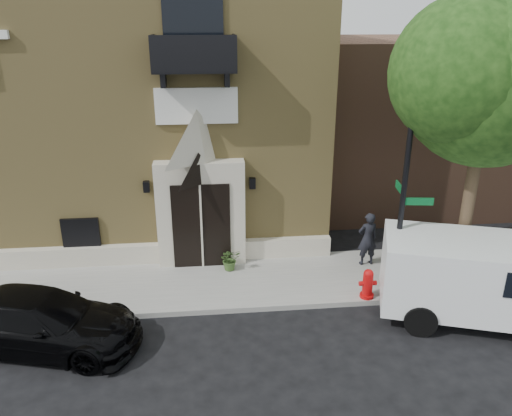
{
  "coord_description": "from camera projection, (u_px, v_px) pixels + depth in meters",
  "views": [
    {
      "loc": [
        -0.77,
        -11.12,
        7.28
      ],
      "look_at": [
        0.57,
        2.0,
        2.15
      ],
      "focal_mm": 35.0,
      "sensor_mm": 36.0,
      "label": 1
    }
  ],
  "objects": [
    {
      "name": "pedestrian_near",
      "position": [
        368.0,
        239.0,
        14.97
      ],
      "size": [
        0.64,
        0.46,
        1.67
      ],
      "primitive_type": "imported",
      "rotation": [
        0.0,
        0.0,
        3.24
      ],
      "color": "black",
      "rests_on": "sidewalk"
    },
    {
      "name": "street_tree_left",
      "position": [
        492.0,
        78.0,
        11.78
      ],
      "size": [
        4.97,
        4.38,
        7.77
      ],
      "color": "#38281C",
      "rests_on": "sidewalk"
    },
    {
      "name": "dumpster",
      "position": [
        509.0,
        258.0,
        14.14
      ],
      "size": [
        2.24,
        1.54,
        1.35
      ],
      "rotation": [
        0.0,
        0.0,
        0.19
      ],
      "color": "#0F3715",
      "rests_on": "sidewalk"
    },
    {
      "name": "black_sedan",
      "position": [
        40.0,
        321.0,
        11.5
      ],
      "size": [
        4.98,
        2.97,
        1.35
      ],
      "primitive_type": "imported",
      "rotation": [
        0.0,
        0.0,
        1.33
      ],
      "color": "black",
      "rests_on": "ground"
    },
    {
      "name": "street_sign",
      "position": [
        403.0,
        204.0,
        12.59
      ],
      "size": [
        0.84,
        0.89,
        5.3
      ],
      "rotation": [
        0.0,
        0.0,
        -0.13
      ],
      "color": "black",
      "rests_on": "sidewalk"
    },
    {
      "name": "planter",
      "position": [
        230.0,
        259.0,
        14.82
      ],
      "size": [
        0.7,
        0.63,
        0.68
      ],
      "primitive_type": "imported",
      "rotation": [
        0.0,
        0.0,
        0.19
      ],
      "color": "#3C5B28",
      "rests_on": "sidewalk"
    },
    {
      "name": "neighbour_building",
      "position": [
        505.0,
        116.0,
        21.34
      ],
      "size": [
        18.0,
        8.0,
        6.4
      ],
      "primitive_type": "cube",
      "color": "brown",
      "rests_on": "ground"
    },
    {
      "name": "church",
      "position": [
        144.0,
        91.0,
        18.43
      ],
      "size": [
        12.2,
        11.01,
        9.3
      ],
      "color": "#A88F4F",
      "rests_on": "ground"
    },
    {
      "name": "ground",
      "position": [
        242.0,
        313.0,
        13.02
      ],
      "size": [
        120.0,
        120.0,
        0.0
      ],
      "primitive_type": "plane",
      "color": "black",
      "rests_on": "ground"
    },
    {
      "name": "cargo_van",
      "position": [
        500.0,
        280.0,
        12.25
      ],
      "size": [
        5.62,
        3.62,
        2.14
      ],
      "rotation": [
        0.0,
        0.0,
        -0.32
      ],
      "color": "white",
      "rests_on": "ground"
    },
    {
      "name": "fire_hydrant",
      "position": [
        368.0,
        284.0,
        13.33
      ],
      "size": [
        0.47,
        0.38,
        0.83
      ],
      "color": "#B90A0B",
      "rests_on": "sidewalk"
    },
    {
      "name": "sidewalk",
      "position": [
        272.0,
        280.0,
        14.48
      ],
      "size": [
        42.0,
        3.0,
        0.15
      ],
      "primitive_type": "cube",
      "color": "gray",
      "rests_on": "ground"
    }
  ]
}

